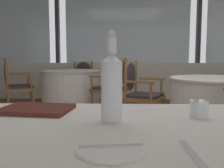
{
  "coord_description": "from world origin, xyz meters",
  "views": [
    {
      "loc": [
        -0.19,
        -2.42,
        0.99
      ],
      "look_at": [
        -0.22,
        -1.25,
        0.86
      ],
      "focal_mm": 39.98,
      "sensor_mm": 36.0,
      "label": 1
    }
  ],
  "objects": [
    {
      "name": "water_bottle",
      "position": [
        -0.22,
        -1.47,
        0.88
      ],
      "size": [
        0.08,
        0.08,
        0.35
      ],
      "color": "white",
      "rests_on": "foreground_table"
    },
    {
      "name": "dinner_fork",
      "position": [
        0.0,
        -1.8,
        0.74
      ],
      "size": [
        0.02,
        0.2,
        0.0
      ],
      "primitive_type": "cube",
      "rotation": [
        0.0,
        0.0,
        1.6
      ],
      "color": "silver",
      "rests_on": "foreground_table"
    },
    {
      "name": "dining_chair_1_1",
      "position": [
        0.08,
        0.97,
        0.55
      ],
      "size": [
        0.61,
        0.64,
        0.94
      ],
      "rotation": [
        0.0,
        0.0,
        5.87
      ],
      "color": "olive",
      "rests_on": "ground_plane"
    },
    {
      "name": "water_tumbler",
      "position": [
        0.14,
        -1.41,
        0.78
      ],
      "size": [
        0.07,
        0.07,
        0.07
      ],
      "primitive_type": "cylinder",
      "color": "white",
      "rests_on": "foreground_table"
    },
    {
      "name": "window_wall_far",
      "position": [
        -0.0,
        3.44,
        1.13
      ],
      "size": [
        10.35,
        0.14,
        2.84
      ],
      "color": "silver",
      "rests_on": "ground_plane"
    },
    {
      "name": "background_table_0",
      "position": [
        -1.1,
        2.19,
        0.37
      ],
      "size": [
        1.11,
        1.11,
        0.74
      ],
      "color": "white",
      "rests_on": "ground_plane"
    },
    {
      "name": "dining_chair_0_2",
      "position": [
        -0.28,
        1.63,
        0.56
      ],
      "size": [
        0.64,
        0.66,
        0.97
      ],
      "rotation": [
        0.0,
        0.0,
        8.82
      ],
      "color": "olive",
      "rests_on": "ground_plane"
    },
    {
      "name": "ground_plane",
      "position": [
        0.0,
        0.0,
        0.0
      ],
      "size": [
        13.45,
        13.45,
        0.0
      ],
      "primitive_type": "plane",
      "color": "brown"
    },
    {
      "name": "dining_chair_0_0",
      "position": [
        -1.02,
        3.16,
        0.52
      ],
      "size": [
        0.56,
        0.5,
        0.89
      ],
      "rotation": [
        0.0,
        0.0,
        4.64
      ],
      "color": "olive",
      "rests_on": "ground_plane"
    },
    {
      "name": "butter_knife",
      "position": [
        -0.21,
        -1.77,
        0.75
      ],
      "size": [
        0.17,
        0.04,
        0.0
      ],
      "primitive_type": "cube",
      "rotation": [
        0.0,
        0.0,
        0.13
      ],
      "color": "silver",
      "rests_on": "foreground_table"
    },
    {
      "name": "background_table_1",
      "position": [
        0.96,
        0.58,
        0.37
      ],
      "size": [
        1.07,
        1.07,
        0.74
      ],
      "color": "white",
      "rests_on": "ground_plane"
    },
    {
      "name": "menu_book",
      "position": [
        -0.56,
        -1.31,
        0.75
      ],
      "size": [
        0.33,
        0.26,
        0.02
      ],
      "primitive_type": "cube",
      "rotation": [
        0.0,
        0.0,
        -0.12
      ],
      "color": "#512319",
      "rests_on": "foreground_table"
    },
    {
      "name": "dining_chair_0_1",
      "position": [
        -1.98,
        1.76,
        0.57
      ],
      "size": [
        0.61,
        0.64,
        0.97
      ],
      "rotation": [
        0.0,
        0.0,
        6.73
      ],
      "color": "olive",
      "rests_on": "ground_plane"
    },
    {
      "name": "side_plate",
      "position": [
        -0.21,
        -1.77,
        0.74
      ],
      "size": [
        0.19,
        0.19,
        0.01
      ],
      "primitive_type": "cylinder",
      "color": "white",
      "rests_on": "foreground_table"
    }
  ]
}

